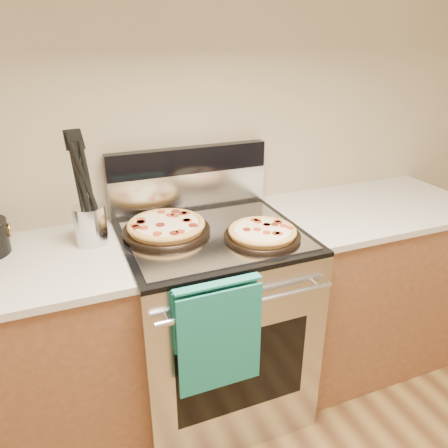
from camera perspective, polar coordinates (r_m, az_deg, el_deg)
name	(u,v)px	position (r m, az deg, el deg)	size (l,w,h in m)	color
wall_back	(184,117)	(2.04, -5.24, 13.74)	(4.00, 4.00, 0.00)	tan
range_body	(213,324)	(2.10, -1.41, -12.94)	(0.76, 0.68, 0.90)	#B7B7BC
oven_window	(243,371)	(1.86, 2.45, -18.67)	(0.56, 0.01, 0.40)	black
cooktop	(212,235)	(1.86, -1.55, -1.49)	(0.76, 0.68, 0.02)	black
backsplash_lower	(189,191)	(2.09, -4.57, 4.36)	(0.76, 0.06, 0.18)	silver
backsplash_upper	(188,160)	(2.05, -4.70, 8.32)	(0.76, 0.06, 0.12)	black
oven_handle	(249,304)	(1.61, 3.26, -10.34)	(0.03, 0.03, 0.70)	silver
dish_towel	(218,334)	(1.63, -0.76, -14.15)	(0.32, 0.05, 0.42)	#18796D
foil_sheet	(215,235)	(1.83, -1.22, -1.50)	(0.70, 0.55, 0.01)	gray
cabinet_left	(8,372)	(2.07, -26.36, -16.89)	(1.00, 0.62, 0.88)	brown
cabinet_right	(363,285)	(2.51, 17.64, -7.65)	(1.00, 0.62, 0.88)	brown
countertop_right	(374,208)	(2.32, 19.02, 2.02)	(1.02, 0.64, 0.03)	#BBB3A7
pepperoni_pizza_back	(166,227)	(1.85, -7.54, -0.38)	(0.36, 0.36, 0.05)	#B67937
pepperoni_pizza_front	(262,233)	(1.80, 5.04, -1.19)	(0.31, 0.31, 0.04)	#B67937
utensil_crock	(91,225)	(1.84, -17.03, -0.11)	(0.13, 0.13, 0.16)	silver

